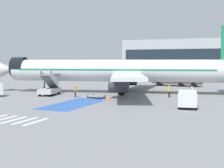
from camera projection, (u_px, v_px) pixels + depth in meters
ground_plane at (107, 93)px, 51.10m from camera, size 600.00×600.00×0.00m
apron_leadline_yellow at (114, 93)px, 51.49m from camera, size 76.86×17.37×0.01m
apron_stand_patch_blue at (74, 104)px, 38.94m from camera, size 4.59×11.52×0.01m
apron_walkway_bar_2 at (4, 119)px, 28.96m from camera, size 0.44×3.60×0.01m
apron_walkway_bar_3 at (14, 120)px, 28.51m from camera, size 0.44×3.60×0.01m
apron_walkway_bar_4 at (25, 121)px, 28.06m from camera, size 0.44×3.60×0.01m
apron_walkway_bar_5 at (36, 122)px, 27.61m from camera, size 0.44×3.60×0.01m
airliner at (118, 71)px, 51.10m from camera, size 43.74×31.05×10.83m
boarding_stairs_forward at (50, 89)px, 48.70m from camera, size 3.19×5.52×4.10m
fuel_tanker at (178, 77)px, 65.63m from camera, size 10.30×2.86×3.67m
service_van_0 at (188, 98)px, 36.28m from camera, size 2.79×5.60×1.80m
baggage_cart at (96, 96)px, 44.95m from camera, size 2.94×2.23×0.87m
ground_crew_0 at (192, 91)px, 44.10m from camera, size 0.39×0.49×1.79m
ground_crew_1 at (75, 90)px, 46.11m from camera, size 0.48×0.44×1.81m
ground_crew_2 at (169, 90)px, 45.70m from camera, size 0.38×0.49×1.81m
traffic_cone_0 at (108, 98)px, 42.85m from camera, size 0.56×0.56×0.63m
terminal_building at (223, 57)px, 110.23m from camera, size 71.69×12.10×12.98m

